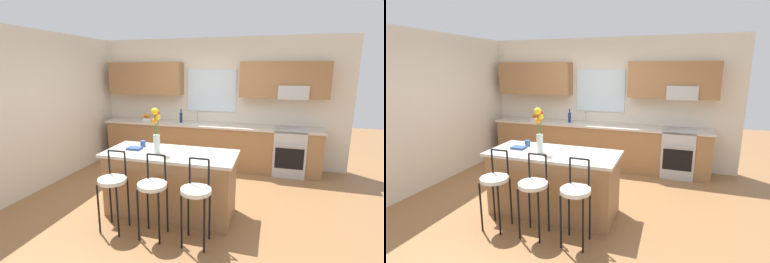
# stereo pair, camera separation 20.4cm
# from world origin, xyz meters

# --- Properties ---
(ground_plane) EXTENTS (14.00, 14.00, 0.00)m
(ground_plane) POSITION_xyz_m (0.00, 0.00, 0.00)
(ground_plane) COLOR olive
(wall_left) EXTENTS (0.12, 4.60, 2.70)m
(wall_left) POSITION_xyz_m (-2.56, 0.30, 1.35)
(wall_left) COLOR beige
(wall_left) RESTS_ON ground
(back_wall_assembly) EXTENTS (5.60, 0.50, 2.70)m
(back_wall_assembly) POSITION_xyz_m (0.03, 1.99, 1.51)
(back_wall_assembly) COLOR beige
(back_wall_assembly) RESTS_ON ground
(counter_run) EXTENTS (4.56, 0.64, 0.92)m
(counter_run) POSITION_xyz_m (-0.00, 1.70, 0.47)
(counter_run) COLOR #996B42
(counter_run) RESTS_ON ground
(sink_faucet) EXTENTS (0.02, 0.13, 0.23)m
(sink_faucet) POSITION_xyz_m (-0.28, 1.84, 1.06)
(sink_faucet) COLOR #B7BABC
(sink_faucet) RESTS_ON counter_run
(oven_range) EXTENTS (0.60, 0.64, 0.92)m
(oven_range) POSITION_xyz_m (1.65, 1.68, 0.46)
(oven_range) COLOR #B7BABC
(oven_range) RESTS_ON ground
(kitchen_island) EXTENTS (1.85, 0.80, 0.92)m
(kitchen_island) POSITION_xyz_m (-0.03, -0.48, 0.46)
(kitchen_island) COLOR #996B42
(kitchen_island) RESTS_ON ground
(bar_stool_near) EXTENTS (0.36, 0.36, 1.04)m
(bar_stool_near) POSITION_xyz_m (-0.58, -1.09, 0.64)
(bar_stool_near) COLOR black
(bar_stool_near) RESTS_ON ground
(bar_stool_middle) EXTENTS (0.36, 0.36, 1.04)m
(bar_stool_middle) POSITION_xyz_m (-0.03, -1.09, 0.64)
(bar_stool_middle) COLOR black
(bar_stool_middle) RESTS_ON ground
(bar_stool_far) EXTENTS (0.36, 0.36, 1.04)m
(bar_stool_far) POSITION_xyz_m (0.52, -1.09, 0.64)
(bar_stool_far) COLOR black
(bar_stool_far) RESTS_ON ground
(flower_vase) EXTENTS (0.13, 0.15, 0.63)m
(flower_vase) POSITION_xyz_m (-0.20, -0.55, 1.28)
(flower_vase) COLOR silver
(flower_vase) RESTS_ON kitchen_island
(mug_ceramic) EXTENTS (0.08, 0.08, 0.09)m
(mug_ceramic) POSITION_xyz_m (-0.53, -0.31, 0.97)
(mug_ceramic) COLOR #33518C
(mug_ceramic) RESTS_ON kitchen_island
(cookbook) EXTENTS (0.20, 0.15, 0.03)m
(cookbook) POSITION_xyz_m (-0.58, -0.48, 0.94)
(cookbook) COLOR navy
(cookbook) RESTS_ON kitchen_island
(fruit_bowl_oranges) EXTENTS (0.24, 0.24, 0.16)m
(fruit_bowl_oranges) POSITION_xyz_m (-1.43, 1.70, 0.97)
(fruit_bowl_oranges) COLOR silver
(fruit_bowl_oranges) RESTS_ON counter_run
(bottle_olive_oil) EXTENTS (0.06, 0.06, 0.29)m
(bottle_olive_oil) POSITION_xyz_m (-0.60, 1.70, 1.03)
(bottle_olive_oil) COLOR navy
(bottle_olive_oil) RESTS_ON counter_run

